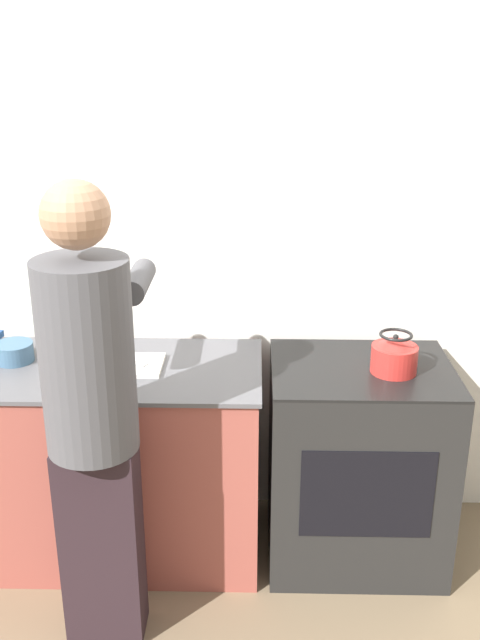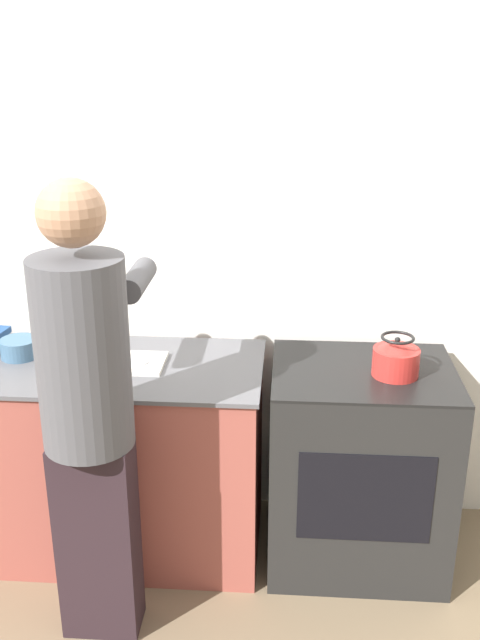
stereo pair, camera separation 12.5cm
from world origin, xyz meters
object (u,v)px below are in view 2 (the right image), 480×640
object	(u,v)px
cutting_board	(121,363)
canister_jar	(57,327)
person	(88,405)
kettle	(396,359)
oven	(358,465)
knife	(122,357)

from	to	relation	value
cutting_board	canister_jar	size ratio (longest dim) A/B	2.10
person	kettle	distance (m)	1.21
person	oven	bearing A→B (deg)	26.12
cutting_board	kettle	xyz separation A→B (m)	(1.13, -0.05, 0.08)
oven	cutting_board	size ratio (longest dim) A/B	2.47
kettle	canister_jar	xyz separation A→B (m)	(-1.46, 0.24, 0.00)
oven	knife	xyz separation A→B (m)	(-1.02, 0.04, 0.46)
canister_jar	person	bearing A→B (deg)	-64.74
oven	kettle	world-z (taller)	kettle
oven	kettle	bearing A→B (deg)	-18.91
knife	person	bearing A→B (deg)	-63.97
cutting_board	knife	world-z (taller)	knife
oven	cutting_board	xyz separation A→B (m)	(-1.01, 0.01, 0.45)
knife	canister_jar	bearing A→B (deg)	178.68
person	knife	world-z (taller)	person
kettle	oven	bearing A→B (deg)	161.09
canister_jar	oven	bearing A→B (deg)	-8.62
knife	canister_jar	distance (m)	0.37
knife	cutting_board	bearing A→B (deg)	-57.32
kettle	knife	bearing A→B (deg)	175.90
knife	oven	bearing A→B (deg)	22.98
person	kettle	xyz separation A→B (m)	(1.13, 0.46, 0.01)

